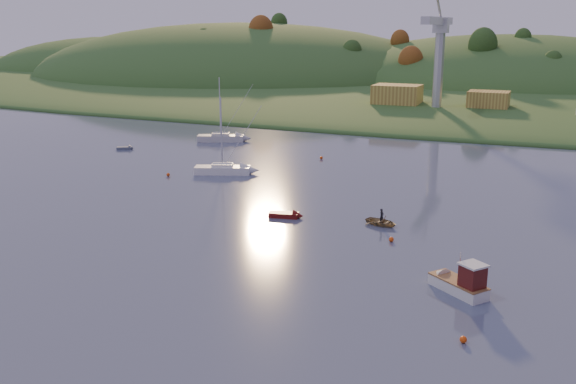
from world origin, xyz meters
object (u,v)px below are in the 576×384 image
at_px(fishing_boat, 455,281).
at_px(grey_dinghy, 128,148).
at_px(red_tender, 290,215).
at_px(canoe, 381,222).
at_px(sailboat_far, 222,169).
at_px(sailboat_near, 221,137).

relative_size(fishing_boat, grey_dinghy, 1.91).
relative_size(fishing_boat, red_tender, 1.45).
bearing_deg(fishing_boat, red_tender, 3.58).
relative_size(canoe, grey_dinghy, 1.17).
xyz_separation_m(fishing_boat, grey_dinghy, (-62.40, 40.19, -0.63)).
bearing_deg(red_tender, canoe, -3.58).
distance_m(fishing_boat, sailboat_far, 48.35).
bearing_deg(fishing_boat, canoe, -18.39).
height_order(sailboat_near, canoe, sailboat_near).
bearing_deg(fishing_boat, sailboat_near, -8.95).
relative_size(red_tender, grey_dinghy, 1.32).
distance_m(sailboat_near, canoe, 56.40).
bearing_deg(grey_dinghy, canoe, -54.16).
xyz_separation_m(canoe, grey_dinghy, (-52.29, 25.37, -0.15)).
bearing_deg(sailboat_near, grey_dinghy, -152.77).
distance_m(sailboat_far, red_tender, 24.08).
xyz_separation_m(fishing_boat, sailboat_far, (-37.96, 29.95, -0.13)).
xyz_separation_m(red_tender, grey_dinghy, (-42.08, 26.63, -0.05)).
height_order(fishing_boat, sailboat_far, sailboat_far).
height_order(fishing_boat, grey_dinghy, fishing_boat).
bearing_deg(sailboat_far, red_tender, -64.18).
bearing_deg(red_tender, grey_dinghy, 137.07).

